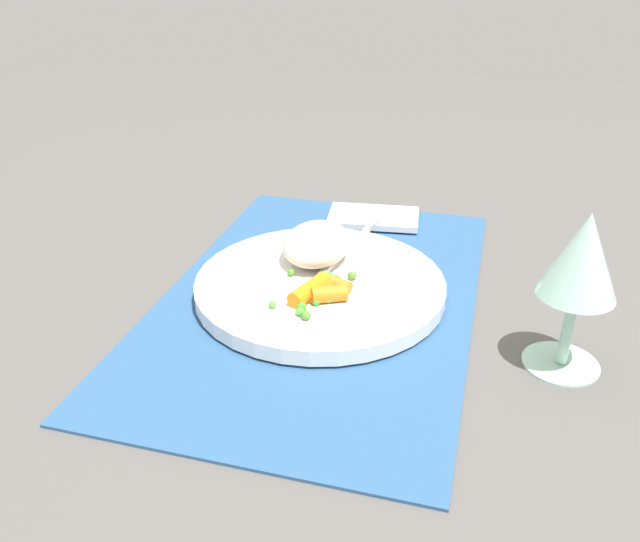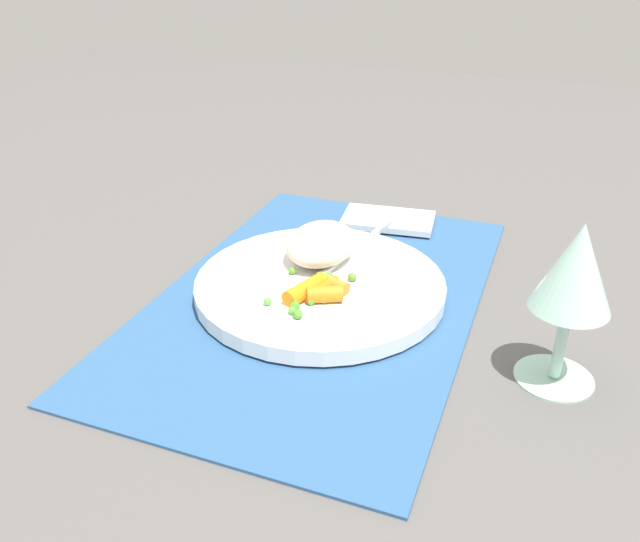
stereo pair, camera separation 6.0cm
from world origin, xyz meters
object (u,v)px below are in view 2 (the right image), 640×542
object	(u,v)px
carrot_portion	(318,290)
napkin	(388,220)
fork	(337,263)
plate	(320,286)
wine_glass	(575,275)
rice_mound	(321,244)

from	to	relation	value
carrot_portion	napkin	distance (m)	0.24
fork	carrot_portion	bearing A→B (deg)	3.27
plate	wine_glass	size ratio (longest dim) A/B	1.77
wine_glass	fork	bearing A→B (deg)	-111.46
plate	wine_glass	bearing A→B (deg)	76.69
carrot_portion	wine_glass	bearing A→B (deg)	84.17
plate	napkin	world-z (taller)	plate
fork	wine_glass	world-z (taller)	wine_glass
carrot_portion	wine_glass	distance (m)	0.25
napkin	plate	bearing A→B (deg)	-4.89
plate	napkin	size ratio (longest dim) A/B	2.25
plate	wine_glass	distance (m)	0.27
plate	fork	world-z (taller)	fork
wine_glass	napkin	world-z (taller)	wine_glass
carrot_portion	napkin	size ratio (longest dim) A/B	0.55
plate	fork	size ratio (longest dim) A/B	1.24
plate	rice_mound	size ratio (longest dim) A/B	2.72
rice_mound	napkin	distance (m)	0.17
plate	rice_mound	bearing A→B (deg)	-160.35
plate	fork	xyz separation A→B (m)	(-0.04, 0.01, 0.01)
rice_mound	carrot_portion	xyz separation A→B (m)	(0.08, 0.03, -0.01)
rice_mound	wine_glass	world-z (taller)	wine_glass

